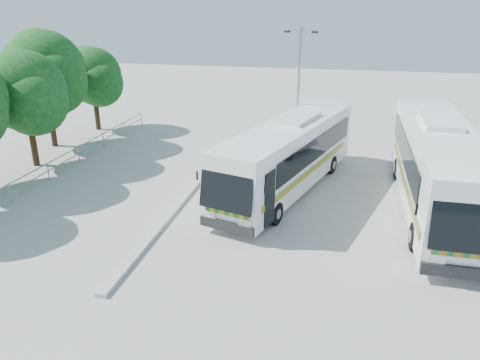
% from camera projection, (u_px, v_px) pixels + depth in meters
% --- Properties ---
extents(ground, '(100.00, 100.00, 0.00)m').
position_uv_depth(ground, '(218.00, 224.00, 19.89)').
color(ground, '#A8A8A2').
rests_on(ground, ground).
extents(kerb_divider, '(0.40, 16.00, 0.15)m').
position_uv_depth(kerb_divider, '(182.00, 199.00, 22.15)').
color(kerb_divider, '#B2B2AD').
rests_on(kerb_divider, ground).
extents(railing, '(0.06, 22.00, 1.00)m').
position_uv_depth(railing, '(59.00, 162.00, 25.28)').
color(railing, gray).
rests_on(railing, ground).
extents(tree_far_c, '(4.97, 4.69, 6.49)m').
position_uv_depth(tree_far_c, '(26.00, 91.00, 25.45)').
color(tree_far_c, '#382314').
rests_on(tree_far_c, ground).
extents(tree_far_d, '(5.62, 5.30, 7.33)m').
position_uv_depth(tree_far_d, '(45.00, 71.00, 28.87)').
color(tree_far_d, '#382314').
rests_on(tree_far_d, ground).
extents(tree_far_e, '(4.54, 4.28, 5.92)m').
position_uv_depth(tree_far_e, '(94.00, 76.00, 33.17)').
color(tree_far_e, '#382314').
rests_on(tree_far_e, ground).
extents(coach_main, '(5.78, 12.30, 3.36)m').
position_uv_depth(coach_main, '(288.00, 155.00, 22.82)').
color(coach_main, silver).
rests_on(coach_main, ground).
extents(coach_adjacent, '(2.93, 13.34, 3.69)m').
position_uv_depth(coach_adjacent, '(438.00, 166.00, 20.65)').
color(coach_adjacent, white).
rests_on(coach_adjacent, ground).
extents(lamppost, '(1.85, 0.39, 7.55)m').
position_uv_depth(lamppost, '(298.00, 90.00, 26.32)').
color(lamppost, '#999DA1').
rests_on(lamppost, ground).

